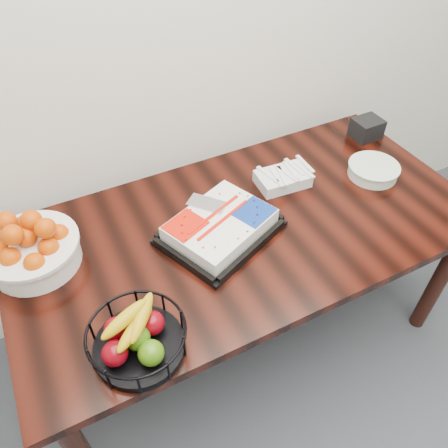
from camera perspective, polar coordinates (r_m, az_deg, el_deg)
name	(u,v)px	position (r m, az deg, el deg)	size (l,w,h in m)	color
table	(246,239)	(1.74, 2.90, -2.00)	(1.80, 0.90, 0.75)	black
cake_tray	(220,227)	(1.61, -0.49, -0.36)	(0.50, 0.46, 0.09)	black
tangerine_bowl	(30,245)	(1.62, -23.99, -2.53)	(0.33, 0.33, 0.21)	white
fruit_basket	(137,338)	(1.32, -11.24, -14.35)	(0.29, 0.29, 0.15)	black
plate_stack	(373,170)	(2.00, 18.90, 6.67)	(0.22, 0.22, 0.05)	white
fork_bag	(283,178)	(1.86, 7.66, 5.95)	(0.22, 0.16, 0.06)	silver
napkin_box	(367,128)	(2.23, 18.12, 11.79)	(0.13, 0.11, 0.09)	black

